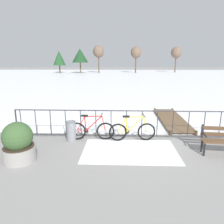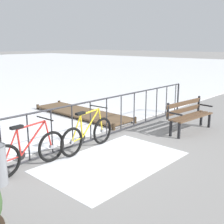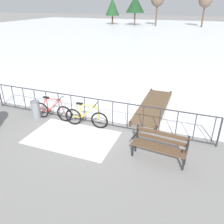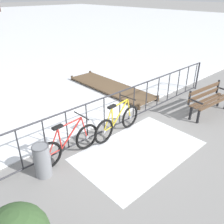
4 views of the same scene
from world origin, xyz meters
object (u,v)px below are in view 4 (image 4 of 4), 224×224
Objects in this scene: bicycle_near_railing at (118,123)px; trash_bin at (42,160)px; bicycle_second at (69,144)px; park_bench at (208,98)px.

trash_bin is (-2.22, -0.08, 0.00)m from bicycle_near_railing.
bicycle_second is 0.73m from trash_bin.
bicycle_near_railing is 2.22m from trash_bin.
park_bench is 5.23m from trash_bin.
bicycle_second is (-1.50, 0.04, 0.00)m from bicycle_near_railing.
park_bench is 2.24× the size of trash_bin.
bicycle_near_railing reaches higher than trash_bin.
trash_bin is (-0.72, -0.12, 0.00)m from bicycle_second.
bicycle_near_railing is 1.04× the size of park_bench.
bicycle_second is at bearing 178.44° from bicycle_near_railing.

